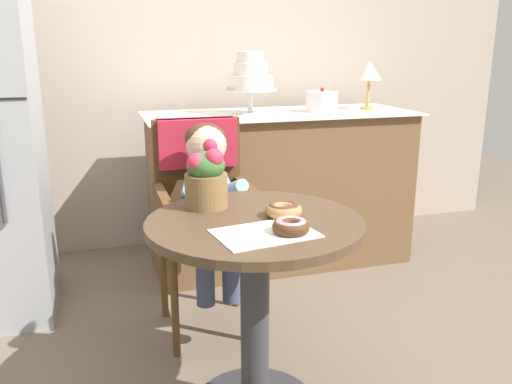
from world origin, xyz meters
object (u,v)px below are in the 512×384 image
(donut_mid, at_px, (284,209))
(round_layer_cake, at_px, (322,102))
(seated_child, at_px, (209,191))
(cafe_table, at_px, (255,279))
(donut_front, at_px, (291,226))
(flower_vase, at_px, (206,176))
(tiered_cake_stand, at_px, (250,77))
(wicker_chair, at_px, (202,190))
(table_lamp, at_px, (369,73))

(donut_mid, xyz_separation_m, round_layer_cake, (0.69, 1.27, 0.21))
(seated_child, bearing_deg, cafe_table, -86.02)
(donut_front, bearing_deg, flower_vase, 118.32)
(cafe_table, xyz_separation_m, tiered_cake_stand, (0.37, 1.30, 0.59))
(wicker_chair, relative_size, table_lamp, 3.35)
(cafe_table, distance_m, flower_vase, 0.39)
(donut_mid, bearing_deg, tiered_cake_stand, 78.37)
(cafe_table, height_order, flower_vase, flower_vase)
(wicker_chair, xyz_separation_m, donut_front, (0.10, -0.86, 0.10))
(round_layer_cake, bearing_deg, table_lamp, 7.80)
(flower_vase, distance_m, round_layer_cake, 1.43)
(donut_front, relative_size, donut_mid, 0.93)
(donut_mid, height_order, table_lamp, table_lamp)
(tiered_cake_stand, bearing_deg, donut_front, -101.72)
(flower_vase, bearing_deg, cafe_table, -56.09)
(seated_child, relative_size, donut_front, 6.33)
(cafe_table, bearing_deg, donut_mid, -0.01)
(wicker_chair, distance_m, round_layer_cake, 1.06)
(wicker_chair, xyz_separation_m, table_lamp, (1.15, 0.61, 0.48))
(donut_mid, bearing_deg, donut_front, -102.47)
(flower_vase, bearing_deg, round_layer_cake, 49.96)
(donut_front, xyz_separation_m, flower_vase, (-0.19, 0.35, 0.09))
(flower_vase, bearing_deg, table_lamp, 42.55)
(wicker_chair, relative_size, donut_front, 8.32)
(donut_mid, bearing_deg, table_lamp, 52.43)
(cafe_table, relative_size, table_lamp, 2.53)
(cafe_table, relative_size, flower_vase, 3.05)
(tiered_cake_stand, bearing_deg, cafe_table, -105.79)
(flower_vase, bearing_deg, tiered_cake_stand, 66.32)
(donut_mid, height_order, round_layer_cake, round_layer_cake)
(seated_child, xyz_separation_m, donut_mid, (0.14, -0.54, 0.07))
(cafe_table, bearing_deg, donut_front, -68.67)
(flower_vase, bearing_deg, seated_child, 76.88)
(cafe_table, xyz_separation_m, round_layer_cake, (0.79, 1.27, 0.45))
(round_layer_cake, bearing_deg, wicker_chair, -145.50)
(round_layer_cake, xyz_separation_m, table_lamp, (0.32, 0.04, 0.16))
(wicker_chair, xyz_separation_m, seated_child, (-0.00, -0.16, 0.04))
(wicker_chair, xyz_separation_m, tiered_cake_stand, (0.41, 0.60, 0.46))
(wicker_chair, xyz_separation_m, flower_vase, (-0.08, -0.52, 0.19))
(cafe_table, bearing_deg, flower_vase, 123.91)
(cafe_table, bearing_deg, table_lamp, 49.78)
(donut_front, height_order, round_layer_cake, round_layer_cake)
(tiered_cake_stand, bearing_deg, flower_vase, -113.68)
(flower_vase, bearing_deg, donut_mid, -39.30)
(flower_vase, height_order, table_lamp, table_lamp)
(donut_front, distance_m, flower_vase, 0.40)
(table_lamp, bearing_deg, flower_vase, -137.45)
(round_layer_cake, bearing_deg, donut_mid, -118.59)
(wicker_chair, relative_size, flower_vase, 4.04)
(wicker_chair, relative_size, seated_child, 1.31)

